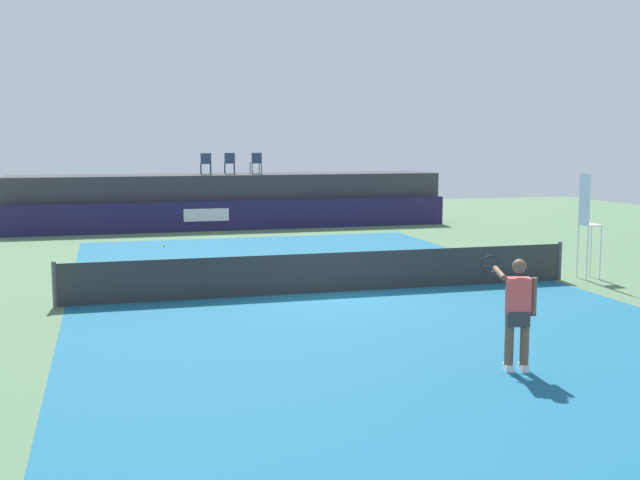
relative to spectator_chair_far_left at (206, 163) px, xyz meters
The scene contains 13 objects.
ground_plane 12.38m from the spectator_chair_far_left, 85.18° to the right, with size 48.00×48.00×0.00m, color #4C704C.
court_inner 15.31m from the spectator_chair_far_left, 86.13° to the right, with size 12.00×22.00×0.00m, color #16597A.
sponsor_wall 2.79m from the spectator_chair_far_left, 56.70° to the right, with size 18.00×0.22×1.20m.
spectator_platform 1.91m from the spectator_chair_far_left, 14.42° to the left, with size 18.00×2.80×2.20m, color #38383D.
spectator_chair_far_left is the anchor object (origin of this frame).
spectator_chair_left 1.14m from the spectator_chair_far_left, 21.33° to the left, with size 0.48×0.48×0.89m.
spectator_chair_center 2.19m from the spectator_chair_far_left, ahead, with size 0.46×0.46×0.89m.
umpire_chair 17.06m from the spectator_chair_far_left, 62.08° to the right, with size 0.45×0.45×2.76m.
tennis_net 15.24m from the spectator_chair_far_left, 86.13° to the right, with size 12.40×0.02×0.95m, color #2D2D2D.
net_post_near 16.06m from the spectator_chair_far_left, 109.02° to the right, with size 0.10×0.10×1.00m, color #4C4C51.
net_post_far 16.82m from the spectator_chair_far_left, 64.37° to the right, with size 0.10×0.10×1.00m, color #4C4C51.
tennis_player 22.04m from the spectator_chair_far_left, 84.59° to the right, with size 0.56×1.23×1.77m.
tennis_ball 6.78m from the spectator_chair_far_left, 110.63° to the right, with size 0.07×0.07×0.07m, color #D8EA33.
Camera 1 is at (-5.05, -17.37, 3.57)m, focal length 43.39 mm.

